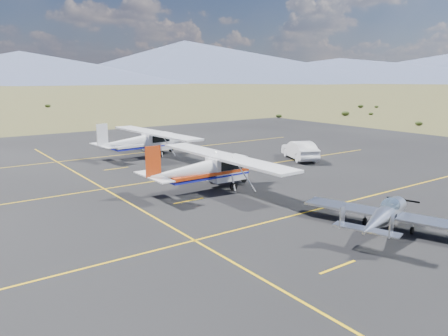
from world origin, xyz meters
name	(u,v)px	position (x,y,z in m)	size (l,w,h in m)	color
ground	(322,226)	(0.00, 0.00, 0.00)	(1600.00, 1600.00, 0.00)	#383D1C
apron	(235,195)	(0.00, 7.00, 0.00)	(72.00, 72.00, 0.02)	black
aircraft_low_wing	(386,214)	(1.79, -2.23, 0.86)	(6.07, 8.21, 1.80)	silver
aircraft_cessna	(208,168)	(-0.61, 9.06, 1.41)	(7.48, 12.48, 3.17)	white
aircraft_plain	(143,141)	(1.16, 22.29, 1.41)	(7.57, 12.59, 3.18)	white
sedan	(300,150)	(11.48, 12.94, 0.82)	(1.70, 4.89, 1.61)	white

